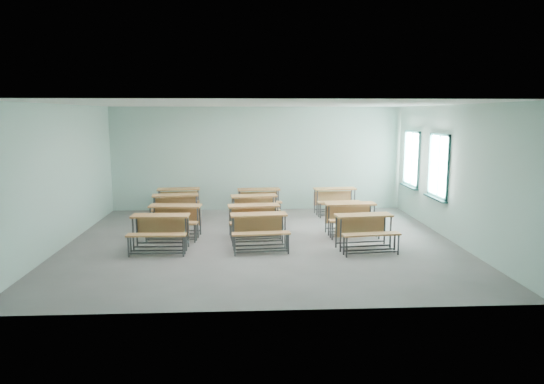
{
  "coord_description": "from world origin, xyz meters",
  "views": [
    {
      "loc": [
        -0.34,
        -11.04,
        2.99
      ],
      "look_at": [
        0.31,
        1.2,
        1.0
      ],
      "focal_mm": 32.0,
      "sensor_mm": 36.0,
      "label": 1
    }
  ],
  "objects_px": {
    "desk_unit_r2c0": "(176,204)",
    "desk_unit_r3c2": "(336,197)",
    "desk_unit_r0c1": "(259,226)",
    "desk_unit_r3c0": "(179,197)",
    "desk_unit_r3c1": "(259,198)",
    "desk_unit_r0c2": "(365,227)",
    "desk_unit_r1c2": "(351,214)",
    "desk_unit_r1c0": "(175,216)",
    "desk_unit_r2c1": "(255,205)",
    "desk_unit_r1c1": "(254,216)",
    "desk_unit_r0c0": "(160,227)"
  },
  "relations": [
    {
      "from": "desk_unit_r2c0",
      "to": "desk_unit_r3c0",
      "type": "distance_m",
      "value": 1.1
    },
    {
      "from": "desk_unit_r0c0",
      "to": "desk_unit_r2c1",
      "type": "height_order",
      "value": "same"
    },
    {
      "from": "desk_unit_r3c1",
      "to": "desk_unit_r2c0",
      "type": "bearing_deg",
      "value": -162.59
    },
    {
      "from": "desk_unit_r3c2",
      "to": "desk_unit_r0c0",
      "type": "bearing_deg",
      "value": -146.13
    },
    {
      "from": "desk_unit_r1c2",
      "to": "desk_unit_r2c1",
      "type": "distance_m",
      "value": 2.72
    },
    {
      "from": "desk_unit_r1c0",
      "to": "desk_unit_r1c1",
      "type": "relative_size",
      "value": 0.99
    },
    {
      "from": "desk_unit_r0c2",
      "to": "desk_unit_r3c1",
      "type": "distance_m",
      "value": 4.45
    },
    {
      "from": "desk_unit_r1c1",
      "to": "desk_unit_r2c1",
      "type": "xyz_separation_m",
      "value": [
        0.03,
        1.43,
        0.0
      ]
    },
    {
      "from": "desk_unit_r0c2",
      "to": "desk_unit_r3c0",
      "type": "bearing_deg",
      "value": 132.49
    },
    {
      "from": "desk_unit_r0c0",
      "to": "desk_unit_r3c2",
      "type": "bearing_deg",
      "value": 39.9
    },
    {
      "from": "desk_unit_r0c1",
      "to": "desk_unit_r2c1",
      "type": "bearing_deg",
      "value": 86.53
    },
    {
      "from": "desk_unit_r3c0",
      "to": "desk_unit_r0c0",
      "type": "bearing_deg",
      "value": -92.7
    },
    {
      "from": "desk_unit_r0c2",
      "to": "desk_unit_r1c2",
      "type": "relative_size",
      "value": 1.04
    },
    {
      "from": "desk_unit_r0c1",
      "to": "desk_unit_r0c2",
      "type": "xyz_separation_m",
      "value": [
        2.33,
        -0.2,
        0.0
      ]
    },
    {
      "from": "desk_unit_r2c1",
      "to": "desk_unit_r3c2",
      "type": "bearing_deg",
      "value": 18.05
    },
    {
      "from": "desk_unit_r2c0",
      "to": "desk_unit_r3c2",
      "type": "distance_m",
      "value": 4.69
    },
    {
      "from": "desk_unit_r1c1",
      "to": "desk_unit_r3c2",
      "type": "relative_size",
      "value": 1.01
    },
    {
      "from": "desk_unit_r0c1",
      "to": "desk_unit_r2c0",
      "type": "height_order",
      "value": "same"
    },
    {
      "from": "desk_unit_r2c0",
      "to": "desk_unit_r2c1",
      "type": "bearing_deg",
      "value": -13.4
    },
    {
      "from": "desk_unit_r1c0",
      "to": "desk_unit_r3c2",
      "type": "height_order",
      "value": "same"
    },
    {
      "from": "desk_unit_r0c0",
      "to": "desk_unit_r1c2",
      "type": "height_order",
      "value": "same"
    },
    {
      "from": "desk_unit_r0c1",
      "to": "desk_unit_r1c2",
      "type": "relative_size",
      "value": 1.03
    },
    {
      "from": "desk_unit_r1c0",
      "to": "desk_unit_r2c0",
      "type": "height_order",
      "value": "same"
    },
    {
      "from": "desk_unit_r0c1",
      "to": "desk_unit_r3c0",
      "type": "relative_size",
      "value": 1.0
    },
    {
      "from": "desk_unit_r0c1",
      "to": "desk_unit_r3c1",
      "type": "xyz_separation_m",
      "value": [
        0.09,
        3.64,
        0.0
      ]
    },
    {
      "from": "desk_unit_r0c2",
      "to": "desk_unit_r2c1",
      "type": "xyz_separation_m",
      "value": [
        -2.39,
        2.7,
        0.0
      ]
    },
    {
      "from": "desk_unit_r3c2",
      "to": "desk_unit_r2c0",
      "type": "bearing_deg",
      "value": -173.83
    },
    {
      "from": "desk_unit_r3c0",
      "to": "desk_unit_r0c1",
      "type": "bearing_deg",
      "value": -63.5
    },
    {
      "from": "desk_unit_r0c2",
      "to": "desk_unit_r1c1",
      "type": "height_order",
      "value": "same"
    },
    {
      "from": "desk_unit_r0c0",
      "to": "desk_unit_r3c0",
      "type": "xyz_separation_m",
      "value": [
        -0.11,
        3.85,
        0.0
      ]
    },
    {
      "from": "desk_unit_r1c1",
      "to": "desk_unit_r3c1",
      "type": "distance_m",
      "value": 2.59
    },
    {
      "from": "desk_unit_r0c2",
      "to": "desk_unit_r2c0",
      "type": "distance_m",
      "value": 5.43
    },
    {
      "from": "desk_unit_r2c1",
      "to": "desk_unit_r3c2",
      "type": "relative_size",
      "value": 1.02
    },
    {
      "from": "desk_unit_r1c1",
      "to": "desk_unit_r3c1",
      "type": "height_order",
      "value": "same"
    },
    {
      "from": "desk_unit_r3c2",
      "to": "desk_unit_r2c1",
      "type": "bearing_deg",
      "value": -159.77
    },
    {
      "from": "desk_unit_r0c1",
      "to": "desk_unit_r1c0",
      "type": "height_order",
      "value": "same"
    },
    {
      "from": "desk_unit_r0c0",
      "to": "desk_unit_r1c1",
      "type": "relative_size",
      "value": 0.95
    },
    {
      "from": "desk_unit_r2c0",
      "to": "desk_unit_r3c1",
      "type": "bearing_deg",
      "value": 14.3
    },
    {
      "from": "desk_unit_r2c1",
      "to": "desk_unit_r3c1",
      "type": "relative_size",
      "value": 1.03
    },
    {
      "from": "desk_unit_r1c0",
      "to": "desk_unit_r1c1",
      "type": "height_order",
      "value": "same"
    },
    {
      "from": "desk_unit_r1c0",
      "to": "desk_unit_r1c2",
      "type": "distance_m",
      "value": 4.34
    },
    {
      "from": "desk_unit_r0c0",
      "to": "desk_unit_r3c0",
      "type": "relative_size",
      "value": 0.97
    },
    {
      "from": "desk_unit_r3c0",
      "to": "desk_unit_r3c2",
      "type": "distance_m",
      "value": 4.68
    },
    {
      "from": "desk_unit_r0c0",
      "to": "desk_unit_r3c1",
      "type": "distance_m",
      "value": 4.31
    },
    {
      "from": "desk_unit_r1c1",
      "to": "desk_unit_r2c0",
      "type": "relative_size",
      "value": 0.99
    },
    {
      "from": "desk_unit_r2c1",
      "to": "desk_unit_r3c1",
      "type": "height_order",
      "value": "same"
    },
    {
      "from": "desk_unit_r2c0",
      "to": "desk_unit_r1c1",
      "type": "bearing_deg",
      "value": -45.04
    },
    {
      "from": "desk_unit_r0c0",
      "to": "desk_unit_r2c0",
      "type": "bearing_deg",
      "value": 92.27
    },
    {
      "from": "desk_unit_r1c2",
      "to": "desk_unit_r1c0",
      "type": "bearing_deg",
      "value": 178.14
    },
    {
      "from": "desk_unit_r0c1",
      "to": "desk_unit_r3c0",
      "type": "bearing_deg",
      "value": 116.04
    }
  ]
}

